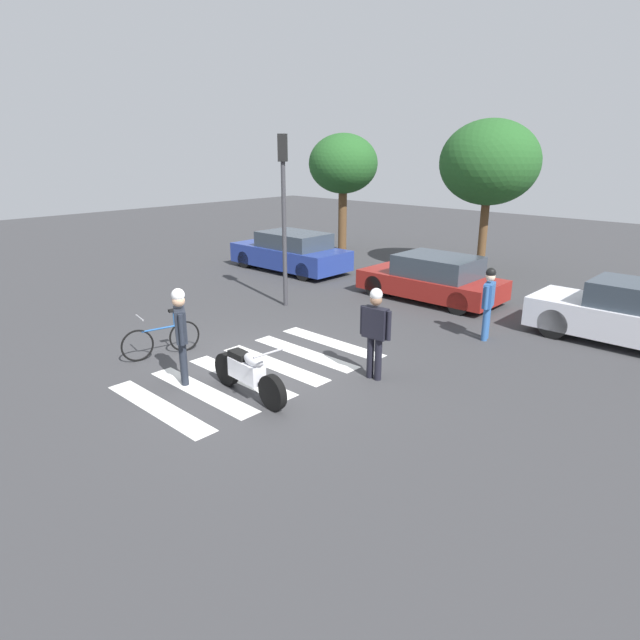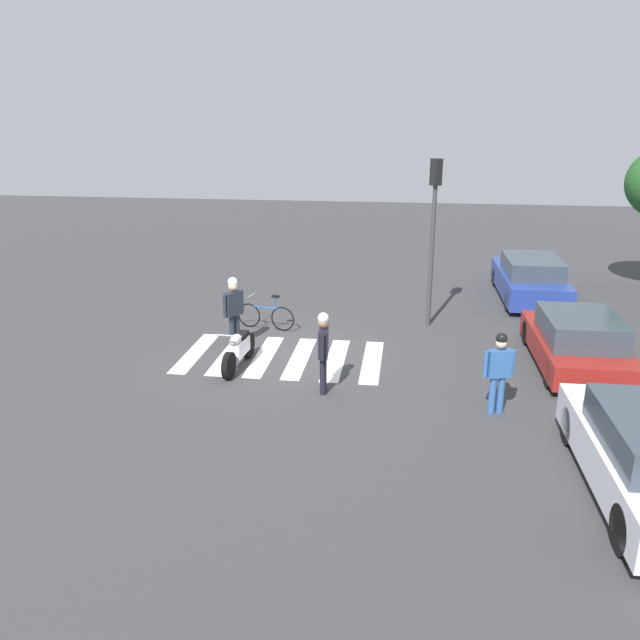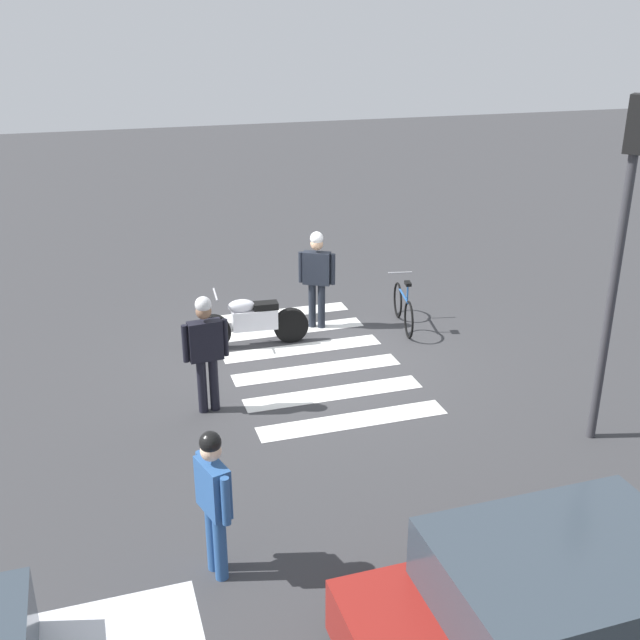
# 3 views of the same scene
# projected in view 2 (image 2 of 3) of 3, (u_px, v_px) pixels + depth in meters

# --- Properties ---
(ground_plane) EXTENTS (60.00, 60.00, 0.00)m
(ground_plane) POSITION_uv_depth(u_px,v_px,m) (282.00, 357.00, 15.93)
(ground_plane) COLOR #38383A
(police_motorcycle) EXTENTS (2.04, 0.62, 1.04)m
(police_motorcycle) POSITION_uv_depth(u_px,v_px,m) (239.00, 349.00, 15.16)
(police_motorcycle) COLOR black
(police_motorcycle) RESTS_ON ground_plane
(leaning_bicycle) EXTENTS (0.51, 1.71, 1.01)m
(leaning_bicycle) POSITION_uv_depth(u_px,v_px,m) (266.00, 316.00, 17.93)
(leaning_bicycle) COLOR black
(leaning_bicycle) RESTS_ON ground_plane
(officer_on_foot) EXTENTS (0.68, 0.24, 1.82)m
(officer_on_foot) POSITION_uv_depth(u_px,v_px,m) (323.00, 347.00, 13.59)
(officer_on_foot) COLOR black
(officer_on_foot) RESTS_ON ground_plane
(officer_by_motorcycle) EXTENTS (0.62, 0.43, 1.87)m
(officer_by_motorcycle) POSITION_uv_depth(u_px,v_px,m) (234.00, 307.00, 16.30)
(officer_by_motorcycle) COLOR #1E232D
(officer_by_motorcycle) RESTS_ON ground_plane
(pedestrian_bystander) EXTENTS (0.32, 0.63, 1.72)m
(pedestrian_bystander) POSITION_uv_depth(u_px,v_px,m) (499.00, 368.00, 12.66)
(pedestrian_bystander) COLOR #2D5999
(pedestrian_bystander) RESTS_ON ground_plane
(crosswalk_stripes) EXTENTS (2.86, 4.95, 0.01)m
(crosswalk_stripes) POSITION_uv_depth(u_px,v_px,m) (282.00, 357.00, 15.93)
(crosswalk_stripes) COLOR silver
(crosswalk_stripes) RESTS_ON ground_plane
(car_blue_hatchback) EXTENTS (4.58, 1.91, 1.42)m
(car_blue_hatchback) POSITION_uv_depth(u_px,v_px,m) (530.00, 279.00, 20.75)
(car_blue_hatchback) COLOR black
(car_blue_hatchback) RESTS_ON ground_plane
(car_maroon_wagon) EXTENTS (4.18, 1.91, 1.34)m
(car_maroon_wagon) POSITION_uv_depth(u_px,v_px,m) (577.00, 342.00, 15.14)
(car_maroon_wagon) COLOR black
(car_maroon_wagon) RESTS_ON ground_plane
(traffic_light_pole) EXTENTS (0.34, 0.35, 4.67)m
(traffic_light_pole) POSITION_uv_depth(u_px,v_px,m) (434.00, 218.00, 17.39)
(traffic_light_pole) COLOR #38383D
(traffic_light_pole) RESTS_ON ground_plane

